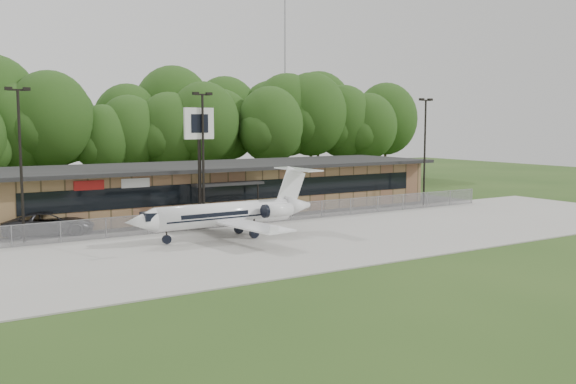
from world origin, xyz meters
TOP-DOWN VIEW (x-y plane):
  - ground at (0.00, 0.00)m, footprint 160.00×160.00m
  - apron at (0.00, 8.00)m, footprint 64.00×18.00m
  - parking_lot at (0.00, 19.50)m, footprint 50.00×9.00m
  - terminal at (-0.00, 23.94)m, footprint 41.00×11.65m
  - fence at (0.00, 15.00)m, footprint 46.00×0.04m
  - treeline at (0.00, 42.00)m, footprint 72.00×12.00m
  - radio_mast at (22.00, 48.00)m, footprint 0.20×0.20m
  - light_pole_left at (-18.00, 16.50)m, footprint 1.55×0.30m
  - light_pole_mid at (-5.00, 16.50)m, footprint 1.55×0.30m
  - light_pole_right at (18.00, 16.50)m, footprint 1.55×0.30m
  - business_jet at (-5.70, 10.74)m, footprint 14.06×12.49m
  - suv at (-15.95, 18.76)m, footprint 6.64×4.02m
  - pole_sign at (-5.18, 16.79)m, footprint 2.38×0.32m

SIDE VIEW (x-z plane):
  - ground at x=0.00m, z-range 0.00..0.00m
  - parking_lot at x=0.00m, z-range 0.00..0.06m
  - apron at x=0.00m, z-range 0.00..0.08m
  - fence at x=0.00m, z-range 0.02..1.54m
  - suv at x=-15.95m, z-range 0.00..1.72m
  - business_jet at x=-5.70m, z-range -0.68..4.07m
  - terminal at x=0.00m, z-range 0.03..4.33m
  - light_pole_left at x=-18.00m, z-range 0.86..11.09m
  - light_pole_mid at x=-5.00m, z-range 0.86..11.09m
  - light_pole_right at x=18.00m, z-range 0.86..11.09m
  - pole_sign at x=-5.18m, z-range 2.40..11.48m
  - treeline at x=0.00m, z-range 0.00..15.00m
  - radio_mast at x=22.00m, z-range 0.00..25.00m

